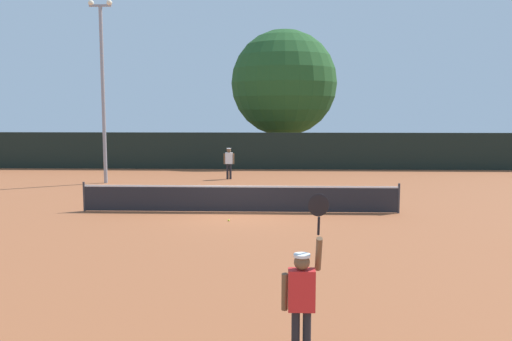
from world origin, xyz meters
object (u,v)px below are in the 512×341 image
object	(u,v)px
large_tree	(284,83)
parked_car_mid	(391,149)
player_serving	(302,292)
player_receiving	(229,160)
light_pole	(103,81)
parked_car_near	(153,150)
tennis_ball	(229,220)

from	to	relation	value
large_tree	parked_car_mid	size ratio (longest dim) A/B	2.11
player_serving	player_receiving	bearing A→B (deg)	97.84
player_serving	light_pole	distance (m)	21.32
parked_car_near	parked_car_mid	bearing A→B (deg)	-1.50
player_receiving	parked_car_mid	size ratio (longest dim) A/B	0.38
tennis_ball	large_tree	xyz separation A→B (m)	(2.15, 20.69, 5.54)
large_tree	parked_car_near	distance (m)	10.76
player_receiving	tennis_ball	size ratio (longest dim) A/B	24.39
tennis_ball	parked_car_mid	world-z (taller)	parked_car_mid
tennis_ball	parked_car_near	distance (m)	22.67
player_receiving	parked_car_near	xyz separation A→B (m)	(-6.52, 10.55, -0.24)
light_pole	parked_car_near	world-z (taller)	light_pole
tennis_ball	light_pole	distance (m)	12.59
parked_car_mid	tennis_ball	bearing A→B (deg)	-121.35
light_pole	parked_car_near	size ratio (longest dim) A/B	2.05
parked_car_mid	light_pole	bearing A→B (deg)	-148.38
light_pole	large_tree	bearing A→B (deg)	51.53
large_tree	parked_car_mid	distance (m)	9.80
player_serving	tennis_ball	size ratio (longest dim) A/B	36.18
player_serving	tennis_ball	world-z (taller)	player_serving
player_serving	player_receiving	world-z (taller)	player_serving
large_tree	light_pole	bearing A→B (deg)	-128.47
tennis_ball	large_tree	bearing A→B (deg)	84.07
player_serving	parked_car_mid	distance (m)	34.02
light_pole	player_serving	bearing A→B (deg)	-64.69
parked_car_near	player_serving	bearing A→B (deg)	-80.50
player_receiving	light_pole	bearing A→B (deg)	15.62
tennis_ball	large_tree	distance (m)	21.53
player_serving	large_tree	world-z (taller)	large_tree
player_serving	tennis_ball	xyz separation A→B (m)	(-1.91, 9.79, -1.04)
tennis_ball	player_serving	bearing A→B (deg)	-78.96
player_receiving	large_tree	xyz separation A→B (m)	(3.08, 9.86, 4.56)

